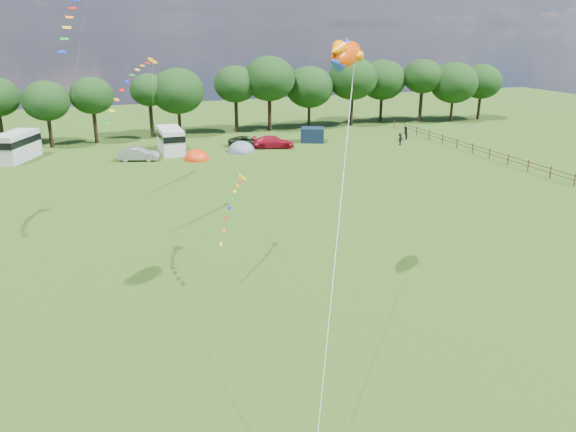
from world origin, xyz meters
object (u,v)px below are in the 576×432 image
object	(u,v)px
car_d	(247,141)
campervan_b	(16,145)
tent_greyblue	(242,151)
campervan_c	(171,139)
walker_a	(405,133)
fish_kite	(344,55)
car_c	(273,142)
car_b	(138,154)
tent_orange	(197,159)
walker_b	(400,139)

from	to	relation	value
car_d	campervan_b	bearing A→B (deg)	109.84
tent_greyblue	campervan_c	bearing A→B (deg)	163.91
car_d	tent_greyblue	xyz separation A→B (m)	(-1.37, -2.53, -0.61)
car_d	walker_a	xyz separation A→B (m)	(20.73, -2.71, 0.22)
fish_kite	walker_a	size ratio (longest dim) A/B	1.79
car_c	walker_a	bearing A→B (deg)	-75.75
car_c	fish_kite	world-z (taller)	fish_kite
car_c	car_d	xyz separation A→B (m)	(-2.83, 1.90, -0.09)
car_b	walker_a	world-z (taller)	walker_a
car_c	tent_orange	xyz separation A→B (m)	(-10.05, -2.91, -0.70)
car_b	car_c	distance (m)	16.22
walker_b	tent_greyblue	bearing A→B (deg)	-30.19
car_c	tent_orange	bearing A→B (deg)	122.99
walker_a	walker_b	size ratio (longest dim) A/B	1.15
car_b	walker_a	bearing A→B (deg)	-71.14
car_c	campervan_b	xyz separation A→B (m)	(-28.76, 3.58, 0.92)
car_c	campervan_b	bearing A→B (deg)	99.74
tent_orange	walker_b	world-z (taller)	walker_b
car_b	campervan_c	bearing A→B (deg)	-35.60
car_b	fish_kite	bearing A→B (deg)	-151.76
tent_orange	fish_kite	distance (m)	38.22
walker_b	campervan_c	bearing A→B (deg)	-32.27
campervan_b	tent_orange	distance (m)	19.88
tent_greyblue	walker_a	xyz separation A→B (m)	(22.11, -0.18, 0.83)
tent_orange	tent_greyblue	distance (m)	6.27
campervan_b	tent_greyblue	bearing A→B (deg)	-75.05
tent_greyblue	walker_a	bearing A→B (deg)	-0.46
car_c	car_d	distance (m)	3.41
car_c	tent_orange	world-z (taller)	car_c
car_d	campervan_c	distance (m)	9.34
campervan_b	tent_greyblue	size ratio (longest dim) A/B	1.88
tent_greyblue	car_d	bearing A→B (deg)	61.48
campervan_c	tent_greyblue	bearing A→B (deg)	-106.29
car_b	walker_a	xyz separation A→B (m)	(34.06, 0.53, 0.13)
campervan_b	campervan_c	distance (m)	16.76
car_c	walker_a	distance (m)	17.92
car_b	tent_greyblue	xyz separation A→B (m)	(11.96, 0.70, -0.70)
car_c	fish_kite	bearing A→B (deg)	-176.70
car_b	campervan_c	size ratio (longest dim) A/B	0.69
car_d	tent_greyblue	distance (m)	2.94
car_d	car_c	bearing A→B (deg)	-100.34
tent_orange	tent_greyblue	world-z (taller)	tent_greyblue
campervan_b	car_c	bearing A→B (deg)	-72.42
campervan_b	walker_b	size ratio (longest dim) A/B	4.58
tent_orange	car_c	bearing A→B (deg)	16.16
car_d	tent_orange	distance (m)	8.69
campervan_b	tent_orange	size ratio (longest dim) A/B	2.17
fish_kite	car_c	bearing A→B (deg)	33.86
campervan_c	tent_orange	size ratio (longest dim) A/B	1.89
tent_greyblue	fish_kite	xyz separation A→B (m)	(-5.15, -38.25, 12.89)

